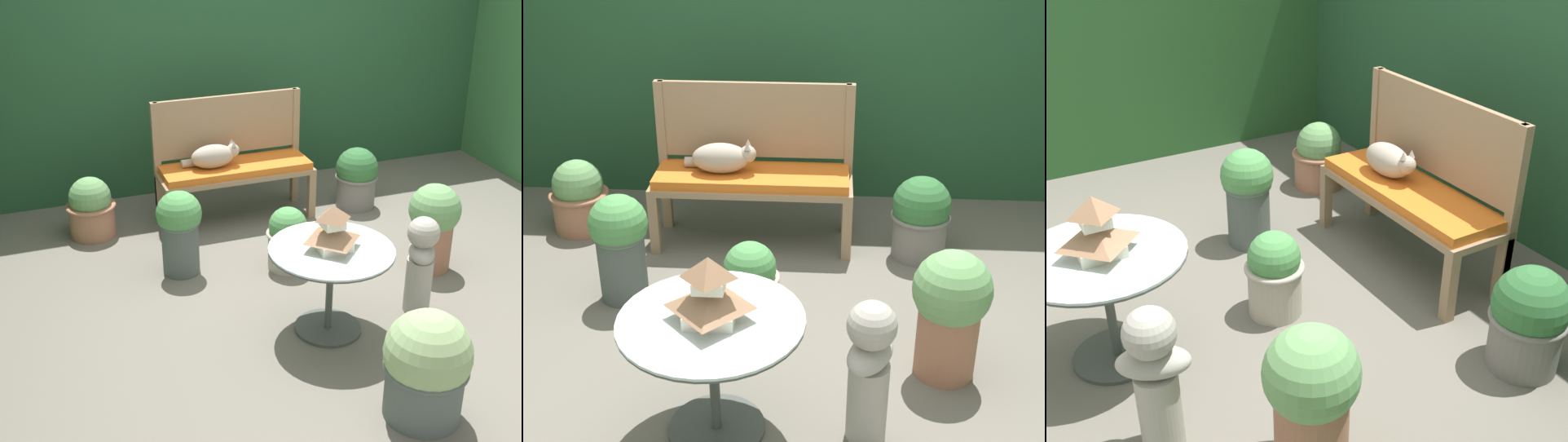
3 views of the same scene
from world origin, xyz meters
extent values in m
plane|color=#666056|center=(0.00, 0.00, 0.00)|extent=(30.00, 30.00, 0.00)
cube|color=#234C2D|center=(0.00, 2.33, 1.03)|extent=(6.40, 0.79, 2.06)
cube|color=#937556|center=(-0.82, 0.99, 0.19)|extent=(0.06, 0.06, 0.39)
cube|color=#937556|center=(0.38, 0.99, 0.19)|extent=(0.06, 0.06, 0.39)
cube|color=#937556|center=(-0.82, 1.35, 0.19)|extent=(0.06, 0.06, 0.39)
cube|color=#937556|center=(0.38, 1.35, 0.19)|extent=(0.06, 0.06, 0.39)
cube|color=#937556|center=(-0.22, 1.17, 0.41)|extent=(1.25, 0.43, 0.04)
cube|color=orange|center=(-0.22, 1.17, 0.46)|extent=(1.20, 0.39, 0.06)
cube|color=#937556|center=(-0.82, 1.36, 0.50)|extent=(0.06, 0.06, 1.00)
cube|color=#937556|center=(0.38, 1.36, 0.50)|extent=(0.06, 0.06, 1.00)
cube|color=#937556|center=(-0.22, 1.36, 0.76)|extent=(1.20, 0.04, 0.48)
ellipsoid|color=#A89989|center=(-0.41, 1.16, 0.58)|extent=(0.36, 0.20, 0.19)
sphere|color=#A89989|center=(-0.24, 1.16, 0.61)|extent=(0.11, 0.11, 0.11)
cone|color=#A89989|center=(-0.25, 1.19, 0.67)|extent=(0.04, 0.04, 0.05)
cone|color=#A89989|center=(-0.24, 1.13, 0.67)|extent=(0.04, 0.04, 0.05)
cylinder|color=#A89989|center=(-0.56, 1.24, 0.52)|extent=(0.20, 0.07, 0.07)
cylinder|color=#424742|center=(-0.20, -0.58, 0.01)|extent=(0.42, 0.42, 0.02)
cylinder|color=#424742|center=(-0.20, -0.58, 0.28)|extent=(0.04, 0.04, 0.57)
cylinder|color=silver|center=(-0.20, -0.58, 0.57)|extent=(0.77, 0.77, 0.01)
torus|color=#424742|center=(-0.20, -0.58, 0.56)|extent=(0.77, 0.77, 0.02)
cube|color=silver|center=(-0.20, -0.58, 0.61)|extent=(0.20, 0.20, 0.06)
pyramid|color=#936B4C|center=(-0.20, -0.58, 0.68)|extent=(0.27, 0.27, 0.08)
cube|color=silver|center=(-0.20, -0.58, 0.74)|extent=(0.13, 0.13, 0.05)
pyramid|color=#936B4C|center=(-0.20, -0.58, 0.82)|extent=(0.17, 0.17, 0.09)
cylinder|color=#A39E93|center=(0.45, -0.57, 0.19)|extent=(0.17, 0.17, 0.37)
ellipsoid|color=#A39E93|center=(0.45, -0.57, 0.43)|extent=(0.27, 0.33, 0.11)
sphere|color=#A39E93|center=(0.45, -0.57, 0.57)|extent=(0.21, 0.21, 0.21)
cylinder|color=#ADA393|center=(-0.14, 0.25, 0.14)|extent=(0.28, 0.28, 0.29)
torus|color=#ADA393|center=(-0.14, 0.25, 0.28)|extent=(0.32, 0.32, 0.03)
sphere|color=#4C8E4C|center=(-0.14, 0.25, 0.34)|extent=(0.28, 0.28, 0.28)
cylinder|color=#9E664C|center=(0.84, -0.10, 0.20)|extent=(0.29, 0.29, 0.40)
torus|color=#9E664C|center=(0.84, -0.10, 0.39)|extent=(0.32, 0.32, 0.03)
sphere|color=#66995B|center=(0.84, -0.10, 0.47)|extent=(0.37, 0.37, 0.37)
cylinder|color=#4C5651|center=(-0.88, 0.46, 0.20)|extent=(0.26, 0.26, 0.41)
torus|color=#4C5651|center=(-0.88, 0.46, 0.39)|extent=(0.30, 0.30, 0.03)
sphere|color=#4C8E4C|center=(-0.88, 0.46, 0.46)|extent=(0.32, 0.32, 0.32)
cylinder|color=slate|center=(0.83, 1.06, 0.14)|extent=(0.33, 0.33, 0.28)
torus|color=slate|center=(0.83, 1.06, 0.27)|extent=(0.36, 0.36, 0.03)
sphere|color=#336B38|center=(0.83, 1.06, 0.35)|extent=(0.36, 0.36, 0.36)
cylinder|color=#9E664C|center=(-1.39, 1.28, 0.13)|extent=(0.36, 0.36, 0.27)
torus|color=#9E664C|center=(-1.39, 1.28, 0.25)|extent=(0.39, 0.39, 0.03)
sphere|color=#66995B|center=(-1.39, 1.28, 0.32)|extent=(0.33, 0.33, 0.33)
camera|label=1|loc=(-1.93, -4.04, 2.61)|focal=50.00mm
camera|label=2|loc=(0.26, -2.99, 2.22)|focal=50.00mm
camera|label=3|loc=(2.41, -1.04, 2.06)|focal=45.00mm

